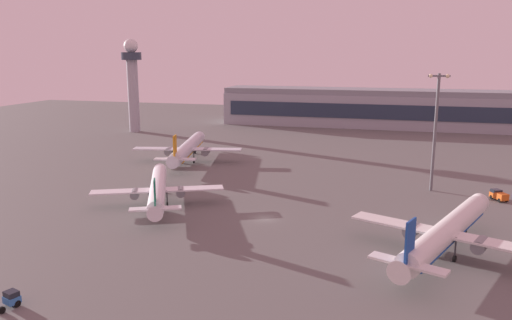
% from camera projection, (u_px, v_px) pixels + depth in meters
% --- Properties ---
extents(ground_plane, '(416.00, 416.00, 0.00)m').
position_uv_depth(ground_plane, '(264.00, 218.00, 99.64)').
color(ground_plane, '#605E5B').
extents(terminal_building, '(171.10, 22.40, 16.40)m').
position_uv_depth(terminal_building, '(420.00, 109.00, 217.40)').
color(terminal_building, '#9EA3AD').
rests_on(terminal_building, ground).
extents(control_tower, '(8.00, 8.00, 37.49)m').
position_uv_depth(control_tower, '(132.00, 79.00, 204.95)').
color(control_tower, '#A8A8B2').
rests_on(control_tower, ground).
extents(airplane_far_stand, '(30.29, 38.40, 10.30)m').
position_uv_depth(airplane_far_stand, '(446.00, 232.00, 80.76)').
color(airplane_far_stand, silver).
rests_on(airplane_far_stand, ground).
extents(airplane_mid_apron, '(26.73, 33.83, 9.21)m').
position_uv_depth(airplane_mid_apron, '(158.00, 189.00, 107.73)').
color(airplane_mid_apron, white).
rests_on(airplane_mid_apron, ground).
extents(airplane_terminal_side, '(32.35, 41.30, 10.67)m').
position_uv_depth(airplane_terminal_side, '(188.00, 148.00, 150.63)').
color(airplane_terminal_side, silver).
rests_on(airplane_terminal_side, ground).
extents(cargo_loader, '(3.65, 4.58, 2.25)m').
position_uv_depth(cargo_loader, '(499.00, 195.00, 111.46)').
color(cargo_loader, '#D85919').
rests_on(cargo_loader, ground).
extents(pushback_tug, '(2.68, 3.49, 2.05)m').
position_uv_depth(pushback_tug, '(11.00, 299.00, 64.76)').
color(pushback_tug, '#3372BF').
rests_on(pushback_tug, ground).
extents(apron_light_central, '(4.80, 0.90, 27.42)m').
position_uv_depth(apron_light_central, '(436.00, 125.00, 116.39)').
color(apron_light_central, slate).
rests_on(apron_light_central, ground).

